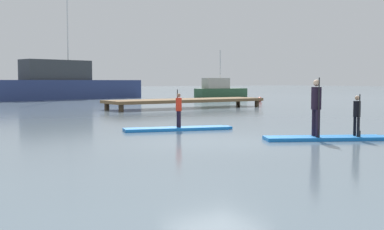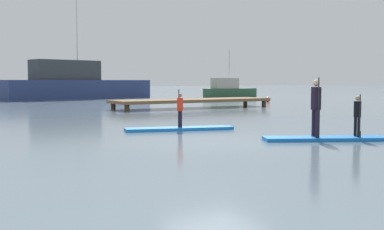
{
  "view_description": "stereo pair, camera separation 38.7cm",
  "coord_description": "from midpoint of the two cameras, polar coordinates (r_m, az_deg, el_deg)",
  "views": [
    {
      "loc": [
        -7.78,
        -10.72,
        1.68
      ],
      "look_at": [
        0.22,
        1.56,
        0.63
      ],
      "focal_mm": 45.01,
      "sensor_mm": 36.0,
      "label": 1
    },
    {
      "loc": [
        -7.45,
        -10.92,
        1.68
      ],
      "look_at": [
        0.22,
        1.56,
        0.63
      ],
      "focal_mm": 45.01,
      "sensor_mm": 36.0,
      "label": 2
    }
  ],
  "objects": [
    {
      "name": "ground_plane",
      "position": [
        13.34,
        2.04,
        -3.16
      ],
      "size": [
        240.0,
        240.0,
        0.0
      ],
      "primitive_type": "plane",
      "color": "slate"
    },
    {
      "name": "mooring_buoy_far",
      "position": [
        38.72,
        7.74,
        1.84
      ],
      "size": [
        0.39,
        0.39,
        0.39
      ],
      "primitive_type": "sphere",
      "color": "red",
      "rests_on": "ground"
    },
    {
      "name": "paddler_child_solo",
      "position": [
        16.34,
        -2.27,
        0.82
      ],
      "size": [
        0.25,
        0.39,
        1.28
      ],
      "color": "black",
      "rests_on": "paddleboard_near"
    },
    {
      "name": "floating_dock",
      "position": [
        29.58,
        -1.04,
        1.72
      ],
      "size": [
        10.26,
        2.56,
        0.56
      ],
      "color": "brown",
      "rests_on": "ground"
    },
    {
      "name": "paddleboard_near",
      "position": [
        16.38,
        -2.3,
        -1.63
      ],
      "size": [
        3.75,
        1.7,
        0.1
      ],
      "color": "blue",
      "rests_on": "ground"
    },
    {
      "name": "paddler_adult",
      "position": [
        13.97,
        13.74,
        1.27
      ],
      "size": [
        0.38,
        0.46,
        1.67
      ],
      "color": "black",
      "rests_on": "paddleboard_far"
    },
    {
      "name": "paddleboard_far",
      "position": [
        14.16,
        14.94,
        -2.67
      ],
      "size": [
        3.47,
        2.27,
        0.1
      ],
      "color": "blue",
      "rests_on": "ground"
    },
    {
      "name": "fishing_boat_green_midground",
      "position": [
        49.73,
        3.06,
        3.02
      ],
      "size": [
        5.77,
        1.56,
        4.82
      ],
      "color": "#2D5638",
      "rests_on": "ground"
    },
    {
      "name": "fishing_boat_white_large",
      "position": [
        45.58,
        -14.92,
        3.47
      ],
      "size": [
        14.59,
        5.82,
        13.48
      ],
      "color": "navy",
      "rests_on": "ground"
    },
    {
      "name": "paddler_child_front",
      "position": [
        14.41,
        18.24,
        0.18
      ],
      "size": [
        0.28,
        0.37,
        1.2
      ],
      "color": "black",
      "rests_on": "paddleboard_far"
    }
  ]
}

